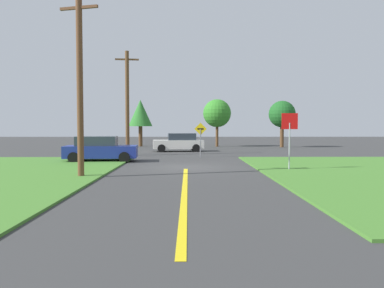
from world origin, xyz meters
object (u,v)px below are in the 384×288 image
at_px(utility_pole_mid, 127,102).
at_px(car_approaching_junction, 179,142).
at_px(oak_tree_left, 140,113).
at_px(stop_sign, 290,130).
at_px(direction_sign, 200,136).
at_px(pine_tree_center, 217,113).
at_px(parked_car_near_building, 100,149).
at_px(utility_pole_near, 80,83).
at_px(oak_tree_right, 282,114).

bearing_deg(utility_pole_mid, car_approaching_junction, 50.76).
xyz_separation_m(utility_pole_mid, oak_tree_left, (-0.66, 13.45, -0.45)).
distance_m(stop_sign, oak_tree_left, 25.99).
xyz_separation_m(stop_sign, direction_sign, (-4.25, 8.46, -0.52)).
height_order(car_approaching_junction, direction_sign, direction_sign).
height_order(direction_sign, pine_tree_center, pine_tree_center).
height_order(utility_pole_mid, oak_tree_left, utility_pole_mid).
bearing_deg(parked_car_near_building, utility_pole_mid, 75.37).
distance_m(utility_pole_near, pine_tree_center, 26.84).
height_order(car_approaching_junction, oak_tree_right, oak_tree_right).
distance_m(car_approaching_junction, utility_pole_mid, 6.93).
distance_m(parked_car_near_building, direction_sign, 7.36).
bearing_deg(oak_tree_right, pine_tree_center, 168.35).
bearing_deg(stop_sign, car_approaching_junction, -64.13).
bearing_deg(oak_tree_left, parked_car_near_building, -90.88).
xyz_separation_m(car_approaching_junction, direction_sign, (1.71, -6.55, 0.76)).
distance_m(oak_tree_left, oak_tree_right, 15.48).
bearing_deg(utility_pole_near, car_approaching_junction, 77.36).
height_order(car_approaching_junction, pine_tree_center, pine_tree_center).
distance_m(utility_pole_mid, direction_sign, 6.39).
xyz_separation_m(parked_car_near_building, utility_pole_near, (0.87, -7.60, 3.35)).
xyz_separation_m(parked_car_near_building, car_approaching_junction, (4.80, 9.90, -0.00)).
xyz_separation_m(pine_tree_center, oak_tree_right, (6.84, -1.41, -0.15)).
relative_size(utility_pole_mid, oak_tree_right, 1.61).
bearing_deg(utility_pole_mid, stop_sign, -46.32).
distance_m(parked_car_near_building, oak_tree_right, 22.98).
height_order(pine_tree_center, oak_tree_right, pine_tree_center).
relative_size(utility_pole_near, direction_sign, 3.20).
distance_m(stop_sign, parked_car_near_building, 11.98).
height_order(oak_tree_left, oak_tree_right, oak_tree_left).
bearing_deg(stop_sign, pine_tree_center, -80.95).
bearing_deg(utility_pole_near, oak_tree_left, 91.28).
xyz_separation_m(utility_pole_near, direction_sign, (5.64, 10.96, -2.60)).
distance_m(utility_pole_mid, oak_tree_left, 13.48).
bearing_deg(parked_car_near_building, stop_sign, -29.66).
distance_m(parked_car_near_building, pine_tree_center, 20.27).
bearing_deg(pine_tree_center, parked_car_near_building, -116.00).
relative_size(utility_pole_mid, oak_tree_left, 1.54).
relative_size(car_approaching_junction, direction_sign, 1.83).
relative_size(parked_car_near_building, direction_sign, 1.85).
distance_m(stop_sign, utility_pole_near, 10.41).
bearing_deg(oak_tree_right, stop_sign, -102.64).
height_order(stop_sign, parked_car_near_building, stop_sign).
bearing_deg(parked_car_near_building, direction_sign, 22.97).
bearing_deg(direction_sign, utility_pole_near, -117.22).
xyz_separation_m(utility_pole_near, oak_tree_right, (14.76, 24.23, -0.66)).
xyz_separation_m(parked_car_near_building, utility_pole_mid, (0.94, 5.18, 3.31)).
height_order(utility_pole_near, utility_pole_mid, utility_pole_near).
bearing_deg(pine_tree_center, stop_sign, -85.14).
xyz_separation_m(stop_sign, car_approaching_junction, (-5.96, 15.00, -1.27)).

